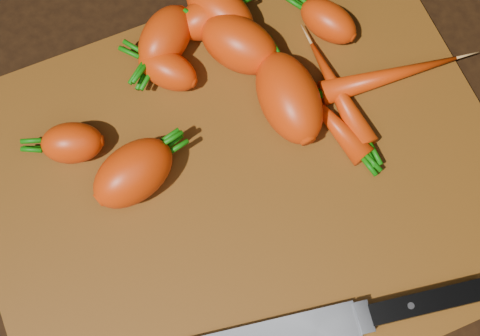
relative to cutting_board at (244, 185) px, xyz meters
name	(u,v)px	position (x,y,z in m)	size (l,w,h in m)	color
ground	(244,188)	(0.00, 0.00, -0.01)	(2.00, 2.00, 0.01)	black
cutting_board	(244,185)	(0.00, 0.00, 0.00)	(0.50, 0.40, 0.01)	#542F0C
carrot_0	(133,173)	(-0.09, 0.04, 0.03)	(0.08, 0.05, 0.05)	red
carrot_1	(72,143)	(-0.14, 0.09, 0.03)	(0.06, 0.04, 0.04)	red
carrot_2	(220,11)	(0.05, 0.17, 0.03)	(0.08, 0.05, 0.05)	red
carrot_3	(289,98)	(0.07, 0.05, 0.03)	(0.10, 0.06, 0.06)	red
carrot_4	(165,37)	(-0.02, 0.16, 0.03)	(0.07, 0.05, 0.05)	red
carrot_5	(206,18)	(0.03, 0.17, 0.03)	(0.06, 0.04, 0.04)	red
carrot_6	(328,21)	(0.14, 0.12, 0.02)	(0.06, 0.04, 0.04)	red
carrot_7	(338,93)	(0.12, 0.05, 0.02)	(0.12, 0.02, 0.02)	red
carrot_8	(389,76)	(0.17, 0.04, 0.02)	(0.14, 0.02, 0.02)	red
carrot_9	(332,121)	(0.10, 0.02, 0.02)	(0.10, 0.02, 0.02)	red
carrot_10	(239,44)	(0.05, 0.13, 0.03)	(0.08, 0.05, 0.05)	red
carrot_11	(167,69)	(-0.03, 0.13, 0.02)	(0.06, 0.04, 0.04)	red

